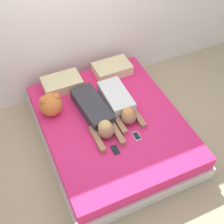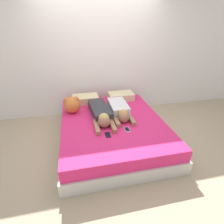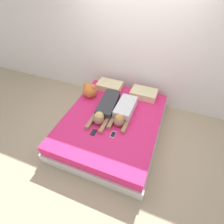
{
  "view_description": "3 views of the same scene",
  "coord_description": "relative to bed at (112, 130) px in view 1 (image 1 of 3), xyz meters",
  "views": [
    {
      "loc": [
        -1.1,
        -2.44,
        3.5
      ],
      "look_at": [
        0.0,
        0.0,
        0.56
      ],
      "focal_mm": 50.0,
      "sensor_mm": 36.0,
      "label": 1
    },
    {
      "loc": [
        -0.58,
        -2.64,
        1.94
      ],
      "look_at": [
        0.0,
        0.0,
        0.56
      ],
      "focal_mm": 28.0,
      "sensor_mm": 36.0,
      "label": 2
    },
    {
      "loc": [
        0.85,
        -2.18,
        2.75
      ],
      "look_at": [
        0.0,
        0.0,
        0.56
      ],
      "focal_mm": 28.0,
      "sensor_mm": 36.0,
      "label": 3
    }
  ],
  "objects": [
    {
      "name": "ground_plane",
      "position": [
        0.0,
        0.0,
        -0.2
      ],
      "size": [
        12.0,
        12.0,
        0.0
      ],
      "primitive_type": "plane",
      "color": "tan"
    },
    {
      "name": "wall_back",
      "position": [
        0.0,
        1.25,
        1.1
      ],
      "size": [
        12.0,
        0.06,
        2.6
      ],
      "color": "white",
      "rests_on": "ground_plane"
    },
    {
      "name": "cell_phone_left",
      "position": [
        -0.17,
        -0.46,
        0.21
      ],
      "size": [
        0.08,
        0.14,
        0.01
      ],
      "color": "black",
      "rests_on": "bed"
    },
    {
      "name": "plush_toy",
      "position": [
        -0.67,
        0.44,
        0.37
      ],
      "size": [
        0.3,
        0.3,
        0.32
      ],
      "color": "orange",
      "rests_on": "bed"
    },
    {
      "name": "pillow_head_right",
      "position": [
        0.39,
        0.86,
        0.28
      ],
      "size": [
        0.54,
        0.35,
        0.15
      ],
      "color": "beige",
      "rests_on": "bed"
    },
    {
      "name": "person_left",
      "position": [
        -0.18,
        0.1,
        0.3
      ],
      "size": [
        0.37,
        1.07,
        0.23
      ],
      "color": "#333338",
      "rests_on": "bed"
    },
    {
      "name": "person_right",
      "position": [
        0.18,
        0.15,
        0.3
      ],
      "size": [
        0.34,
        0.87,
        0.22
      ],
      "color": "silver",
      "rests_on": "bed"
    },
    {
      "name": "cell_phone_right",
      "position": [
        0.17,
        -0.38,
        0.21
      ],
      "size": [
        0.08,
        0.14,
        0.01
      ],
      "color": "silver",
      "rests_on": "bed"
    },
    {
      "name": "bed",
      "position": [
        0.0,
        0.0,
        0.0
      ],
      "size": [
        1.81,
        2.2,
        0.41
      ],
      "color": "beige",
      "rests_on": "ground_plane"
    },
    {
      "name": "pillow_head_left",
      "position": [
        -0.39,
        0.86,
        0.28
      ],
      "size": [
        0.54,
        0.35,
        0.15
      ],
      "color": "beige",
      "rests_on": "bed"
    }
  ]
}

